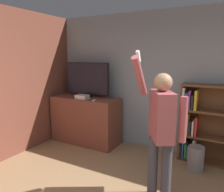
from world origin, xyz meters
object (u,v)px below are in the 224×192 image
at_px(game_console, 82,97).
at_px(waste_bin, 196,158).
at_px(person, 161,124).
at_px(bookshelf, 202,125).
at_px(television, 87,79).

relative_size(game_console, waste_bin, 0.62).
bearing_deg(person, game_console, -147.41).
bearing_deg(bookshelf, game_console, -169.87).
relative_size(television, bookshelf, 0.76).
relative_size(bookshelf, waste_bin, 3.41).
bearing_deg(waste_bin, television, 174.71).
distance_m(television, waste_bin, 2.57).
bearing_deg(bookshelf, television, -175.69).
xyz_separation_m(bookshelf, person, (-0.34, -1.36, 0.34)).
height_order(person, waste_bin, person).
bearing_deg(waste_bin, bookshelf, 87.25).
distance_m(game_console, waste_bin, 2.39).
bearing_deg(television, waste_bin, -5.29).
distance_m(bookshelf, waste_bin, 0.60).
bearing_deg(television, game_console, -80.57).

